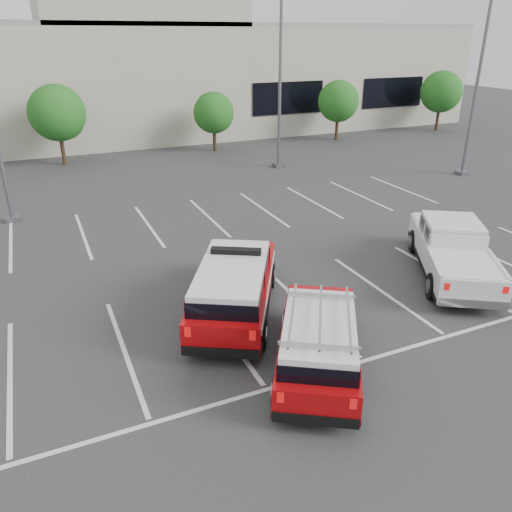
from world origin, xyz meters
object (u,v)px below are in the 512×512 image
(tree_mid_left, at_px, (59,115))
(white_pickup, at_px, (452,255))
(light_pole_right, at_px, (478,81))
(tree_far_right, at_px, (442,93))
(tree_right, at_px, (339,103))
(fire_chief_suv, at_px, (235,291))
(convention_building, at_px, (114,73))
(light_pole_mid, at_px, (280,78))
(ladder_suv, at_px, (318,346))
(tree_mid_right, at_px, (215,114))

(tree_mid_left, relative_size, white_pickup, 0.82)
(light_pole_right, bearing_deg, tree_far_right, 52.96)
(tree_right, distance_m, tree_far_right, 10.00)
(white_pickup, bearing_deg, fire_chief_suv, -151.77)
(tree_far_right, xyz_separation_m, white_pickup, (-19.50, -21.92, -2.34))
(light_pole_right, bearing_deg, tree_right, 94.31)
(convention_building, xyz_separation_m, fire_chief_suv, (-2.27, -31.25, -3.95))
(light_pole_mid, height_order, ladder_suv, light_pole_mid)
(convention_building, relative_size, tree_mid_left, 12.38)
(tree_mid_right, distance_m, light_pole_mid, 6.88)
(tree_far_right, relative_size, white_pickup, 0.82)
(fire_chief_suv, relative_size, ladder_suv, 1.17)
(convention_building, relative_size, light_pole_mid, 5.86)
(ladder_suv, bearing_deg, tree_mid_right, 107.33)
(tree_mid_right, bearing_deg, light_pole_right, -47.83)
(tree_mid_right, distance_m, light_pole_right, 16.47)
(tree_mid_left, height_order, fire_chief_suv, tree_mid_left)
(convention_building, distance_m, tree_mid_left, 11.19)
(tree_mid_right, relative_size, fire_chief_suv, 0.71)
(light_pole_mid, relative_size, white_pickup, 1.73)
(tree_mid_right, height_order, fire_chief_suv, tree_mid_right)
(convention_building, height_order, ladder_suv, convention_building)
(tree_mid_right, relative_size, tree_right, 0.90)
(convention_building, height_order, light_pole_right, convention_building)
(tree_mid_left, bearing_deg, tree_right, -0.00)
(tree_right, height_order, tree_far_right, tree_far_right)
(tree_far_right, height_order, ladder_suv, tree_far_right)
(convention_building, distance_m, light_pole_right, 26.99)
(tree_mid_right, xyz_separation_m, light_pole_right, (10.91, -12.05, 2.68))
(fire_chief_suv, bearing_deg, convention_building, 115.46)
(ladder_suv, bearing_deg, tree_right, 88.27)
(tree_far_right, bearing_deg, light_pole_right, -127.04)
(convention_building, bearing_deg, tree_mid_right, -63.43)
(tree_mid_left, xyz_separation_m, tree_right, (20.00, -0.00, -0.27))
(tree_right, relative_size, fire_chief_suv, 0.78)
(light_pole_right, xyz_separation_m, fire_chief_suv, (-18.09, -9.39, -4.41))
(tree_mid_left, bearing_deg, light_pole_right, -29.95)
(tree_mid_left, height_order, white_pickup, tree_mid_left)
(tree_mid_left, xyz_separation_m, light_pole_mid, (11.91, -6.05, 2.14))
(white_pickup, bearing_deg, tree_right, 98.40)
(convention_building, xyz_separation_m, tree_mid_right, (4.91, -9.82, -2.22))
(convention_building, bearing_deg, fire_chief_suv, -94.15)
(tree_mid_left, relative_size, tree_far_right, 1.00)
(tree_far_right, relative_size, light_pole_right, 0.47)
(convention_building, relative_size, tree_far_right, 12.38)
(tree_far_right, relative_size, fire_chief_suv, 0.86)
(tree_mid_left, bearing_deg, ladder_suv, -81.64)
(tree_far_right, xyz_separation_m, light_pole_mid, (-18.09, -6.05, 2.14))
(tree_mid_left, height_order, tree_far_right, same)
(tree_mid_left, distance_m, tree_far_right, 30.00)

